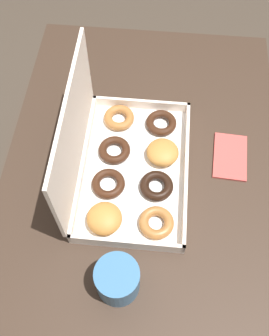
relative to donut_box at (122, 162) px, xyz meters
The scene contains 5 objects.
ground_plane 0.79m from the donut_box, 100.86° to the right, with size 8.00×8.00×0.00m, color #42382D.
dining_table 0.18m from the donut_box, 100.86° to the right, with size 1.06×0.70×0.74m.
donut_box is the anchor object (origin of this frame).
coffee_mug 0.28m from the donut_box, behind, with size 0.09×0.09×0.09m.
paper_napkin 0.29m from the donut_box, 75.59° to the right, with size 0.14×0.09×0.01m.
Camera 1 is at (-0.47, -0.03, 1.61)m, focal length 42.00 mm.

